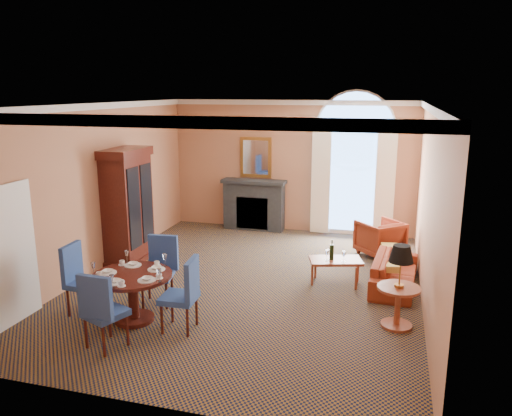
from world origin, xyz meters
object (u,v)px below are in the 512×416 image
(dining_table, at_px, (133,286))
(side_table, at_px, (400,277))
(armchair, at_px, (380,238))
(sofa, at_px, (395,272))
(coffee_table, at_px, (335,261))
(armoire, at_px, (127,208))

(dining_table, xyz_separation_m, side_table, (3.86, 0.87, 0.22))
(armchair, xyz_separation_m, side_table, (0.37, -3.32, 0.41))
(sofa, relative_size, side_table, 1.46)
(coffee_table, bearing_deg, side_table, -69.39)
(sofa, bearing_deg, armoire, 94.85)
(armchair, bearing_deg, coffee_table, 26.67)
(sofa, xyz_separation_m, side_table, (0.05, -1.63, 0.52))
(armoire, relative_size, coffee_table, 2.25)
(side_table, bearing_deg, coffee_table, 127.20)
(sofa, height_order, armchair, armchair)
(coffee_table, relative_size, side_table, 0.83)
(armoire, bearing_deg, side_table, -16.75)
(armoire, xyz_separation_m, dining_table, (1.46, -2.47, -0.55))
(sofa, xyz_separation_m, coffee_table, (-1.04, -0.19, 0.17))
(armoire, xyz_separation_m, coffee_table, (4.23, -0.16, -0.68))
(armoire, height_order, armchair, armoire)
(armoire, xyz_separation_m, armchair, (4.95, 1.72, -0.74))
(armoire, height_order, dining_table, armoire)
(dining_table, distance_m, armchair, 5.45)
(side_table, bearing_deg, dining_table, -167.33)
(coffee_table, bearing_deg, armchair, 52.46)
(armoire, bearing_deg, armchair, 19.12)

